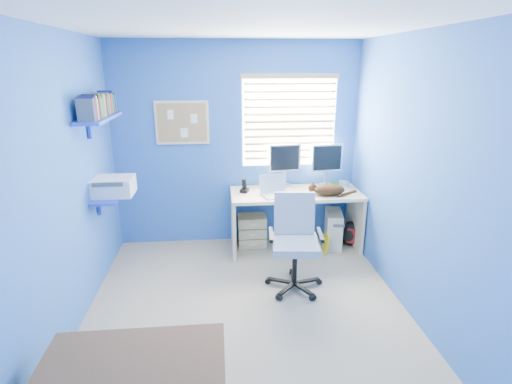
{
  "coord_description": "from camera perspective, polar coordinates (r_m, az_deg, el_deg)",
  "views": [
    {
      "loc": [
        -0.23,
        -3.28,
        2.22
      ],
      "look_at": [
        0.15,
        0.65,
        0.95
      ],
      "focal_mm": 28.0,
      "sensor_mm": 36.0,
      "label": 1
    }
  ],
  "objects": [
    {
      "name": "floor",
      "position": [
        3.97,
        -1.31,
        -16.19
      ],
      "size": [
        3.0,
        3.2,
        0.0
      ],
      "primitive_type": "cube",
      "color": "tan",
      "rests_on": "ground"
    },
    {
      "name": "ceiling",
      "position": [
        3.3,
        -1.63,
        22.68
      ],
      "size": [
        3.0,
        3.2,
        0.0
      ],
      "primitive_type": "cube",
      "color": "white",
      "rests_on": "wall_back"
    },
    {
      "name": "wall_back",
      "position": [
        4.98,
        -2.79,
        6.57
      ],
      "size": [
        3.0,
        0.01,
        2.5
      ],
      "primitive_type": "cube",
      "color": "blue",
      "rests_on": "ground"
    },
    {
      "name": "wall_front",
      "position": [
        1.95,
        2.0,
        -11.93
      ],
      "size": [
        3.0,
        0.01,
        2.5
      ],
      "primitive_type": "cube",
      "color": "blue",
      "rests_on": "ground"
    },
    {
      "name": "wall_left",
      "position": [
        3.65,
        -25.65,
        0.62
      ],
      "size": [
        0.01,
        3.2,
        2.5
      ],
      "primitive_type": "cube",
      "color": "blue",
      "rests_on": "ground"
    },
    {
      "name": "wall_right",
      "position": [
        3.83,
        21.53,
        1.9
      ],
      "size": [
        0.01,
        3.2,
        2.5
      ],
      "primitive_type": "cube",
      "color": "blue",
      "rests_on": "ground"
    },
    {
      "name": "desk",
      "position": [
        4.99,
        5.59,
        -4.05
      ],
      "size": [
        1.57,
        0.65,
        0.74
      ],
      "primitive_type": "cube",
      "color": "beige",
      "rests_on": "floor"
    },
    {
      "name": "laptop",
      "position": [
        4.67,
        2.93,
        0.75
      ],
      "size": [
        0.39,
        0.34,
        0.22
      ],
      "primitive_type": "cube",
      "rotation": [
        0.0,
        0.0,
        0.28
      ],
      "color": "silver",
      "rests_on": "desk"
    },
    {
      "name": "monitor_left",
      "position": [
        5.02,
        4.09,
        3.82
      ],
      "size": [
        0.41,
        0.17,
        0.54
      ],
      "primitive_type": "cube",
      "rotation": [
        0.0,
        0.0,
        0.14
      ],
      "color": "silver",
      "rests_on": "desk"
    },
    {
      "name": "monitor_right",
      "position": [
        5.08,
        10.01,
        3.78
      ],
      "size": [
        0.41,
        0.17,
        0.54
      ],
      "primitive_type": "cube",
      "rotation": [
        0.0,
        0.0,
        0.12
      ],
      "color": "silver",
      "rests_on": "desk"
    },
    {
      "name": "phone",
      "position": [
        4.81,
        -1.67,
        0.96
      ],
      "size": [
        0.12,
        0.13,
        0.17
      ],
      "primitive_type": "cube",
      "rotation": [
        0.0,
        0.0,
        -0.36
      ],
      "color": "black",
      "rests_on": "desk"
    },
    {
      "name": "mug",
      "position": [
        5.02,
        11.21,
        0.91
      ],
      "size": [
        0.1,
        0.09,
        0.1
      ],
      "primitive_type": "imported",
      "color": "#1E753A",
      "rests_on": "desk"
    },
    {
      "name": "cd_spindle",
      "position": [
        5.17,
        12.44,
        1.17
      ],
      "size": [
        0.13,
        0.13,
        0.07
      ],
      "primitive_type": "cylinder",
      "color": "silver",
      "rests_on": "desk"
    },
    {
      "name": "cat",
      "position": [
        4.77,
        10.42,
        0.29
      ],
      "size": [
        0.41,
        0.3,
        0.13
      ],
      "primitive_type": "ellipsoid",
      "rotation": [
        0.0,
        0.0,
        -0.31
      ],
      "color": "black",
      "rests_on": "desk"
    },
    {
      "name": "tower_pc",
      "position": [
        5.18,
        10.97,
        -5.15
      ],
      "size": [
        0.27,
        0.47,
        0.45
      ],
      "primitive_type": "cube",
      "rotation": [
        0.0,
        0.0,
        -0.18
      ],
      "color": "beige",
      "rests_on": "floor"
    },
    {
      "name": "drawer_boxes",
      "position": [
        5.1,
        -0.58,
        -5.5
      ],
      "size": [
        0.35,
        0.28,
        0.41
      ],
      "primitive_type": "cube",
      "color": "tan",
      "rests_on": "floor"
    },
    {
      "name": "yellow_book",
      "position": [
        5.01,
        9.98,
        -7.23
      ],
      "size": [
        0.03,
        0.17,
        0.24
      ],
      "primitive_type": "cube",
      "color": "yellow",
      "rests_on": "floor"
    },
    {
      "name": "backpack",
      "position": [
        5.25,
        13.45,
        -5.75
      ],
      "size": [
        0.34,
        0.3,
        0.33
      ],
      "primitive_type": "ellipsoid",
      "rotation": [
        0.0,
        0.0,
        -0.4
      ],
      "color": "black",
      "rests_on": "floor"
    },
    {
      "name": "office_chair",
      "position": [
        4.16,
        5.53,
        -8.82
      ],
      "size": [
        0.62,
        0.62,
        0.97
      ],
      "color": "black",
      "rests_on": "floor"
    },
    {
      "name": "window_blinds",
      "position": [
        4.97,
        4.8,
        10.02
      ],
      "size": [
        1.15,
        0.05,
        1.1
      ],
      "color": "white",
      "rests_on": "ground"
    },
    {
      "name": "corkboard",
      "position": [
        4.93,
        -10.51,
        9.71
      ],
      "size": [
        0.64,
        0.02,
        0.52
      ],
      "color": "beige",
      "rests_on": "ground"
    },
    {
      "name": "wall_shelves",
      "position": [
        4.26,
        -20.83,
        6.02
      ],
      "size": [
        0.42,
        0.9,
        1.05
      ],
      "color": "blue",
      "rests_on": "ground"
    }
  ]
}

